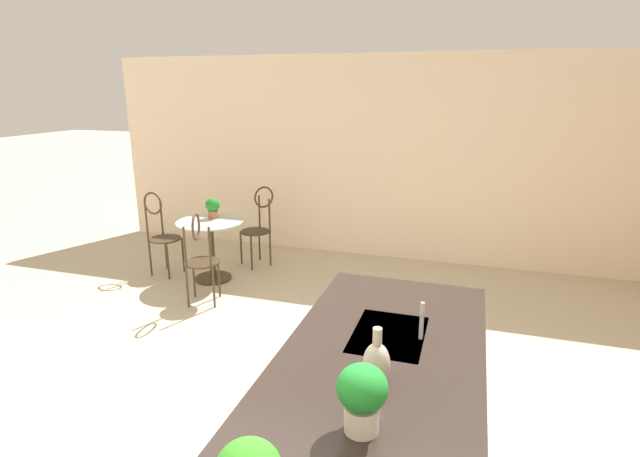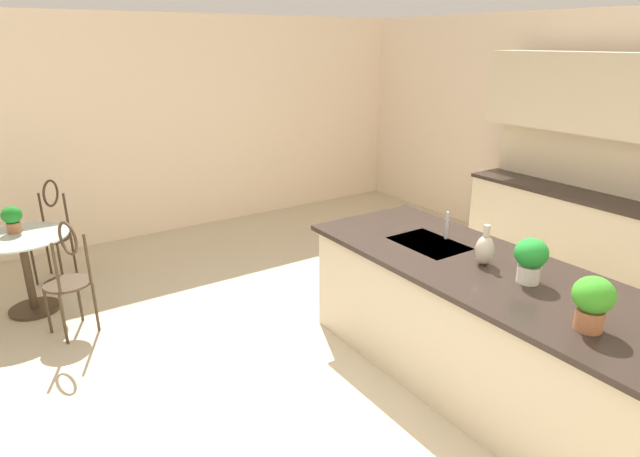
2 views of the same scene
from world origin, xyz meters
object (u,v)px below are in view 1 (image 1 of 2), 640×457
Objects in this scene: bistro_table at (211,245)px; potted_plant_on_table at (213,207)px; chair_toward_desk at (200,254)px; vase_on_counter at (376,362)px; potted_plant_counter_near at (362,394)px; chair_by_island at (161,230)px; chair_near_window at (258,223)px.

potted_plant_on_table is at bearing -167.95° from bistro_table.
potted_plant_on_table is (-0.82, -0.29, 0.31)m from chair_toward_desk.
vase_on_counter is (2.29, 2.33, 0.46)m from chair_toward_desk.
bistro_table is at bearing -141.93° from potted_plant_counter_near.
chair_toward_desk is at bearing -138.44° from potted_plant_counter_near.
chair_by_island is 3.62× the size of vase_on_counter.
vase_on_counter is (2.97, 3.29, 0.46)m from chair_by_island.
vase_on_counter reaches higher than chair_toward_desk.
vase_on_counter is (3.11, 2.62, 0.15)m from potted_plant_on_table.
chair_near_window is 4.63m from potted_plant_counter_near.
vase_on_counter is at bearing 41.10° from bistro_table.
chair_near_window is 3.62× the size of vase_on_counter.
vase_on_counter reaches higher than potted_plant_on_table.
chair_toward_desk is at bearing -134.48° from vase_on_counter.
bistro_table is 2.70× the size of potted_plant_counter_near.
chair_toward_desk is at bearing -2.62° from chair_near_window.
vase_on_counter reaches higher than chair_by_island.
chair_near_window is 1.22m from chair_by_island.
chair_toward_desk is 3.57m from potted_plant_counter_near.
chair_near_window and chair_by_island have the same top height.
chair_near_window and chair_toward_desk have the same top height.
chair_by_island and chair_toward_desk have the same top height.
chair_toward_desk is 4.25× the size of potted_plant_on_table.
chair_near_window is at bearing 177.38° from chair_toward_desk.
chair_near_window is 4.32m from vase_on_counter.
potted_plant_on_table is 4.07m from vase_on_counter.
bistro_table is at bearing 12.05° from potted_plant_on_table.
chair_near_window is 1.00× the size of chair_by_island.
potted_plant_counter_near is (3.32, 2.60, 0.64)m from bistro_table.
chair_by_island is (0.67, -1.02, 0.00)m from chair_near_window.
chair_toward_desk is at bearing 54.56° from chair_by_island.
chair_by_island reaches higher than bistro_table.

